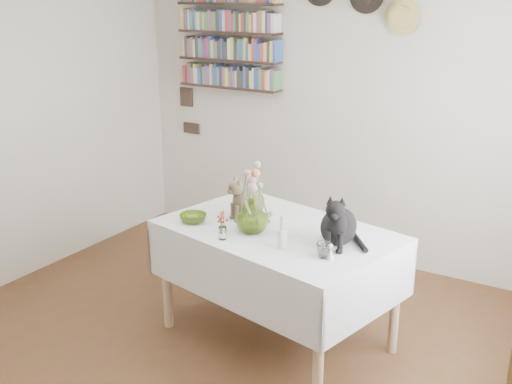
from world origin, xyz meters
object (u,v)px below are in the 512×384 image
Objects in this scene: dining_table at (277,257)px; bookshelf_unit at (229,36)px; flower_vase at (252,216)px; black_cat at (339,217)px; tabby_cat at (250,196)px.

bookshelf_unit is (-1.35, 1.48, 1.25)m from dining_table.
flower_vase is 2.23m from bookshelf_unit.
black_cat is at bearing -2.44° from dining_table.
dining_table is 4.76× the size of black_cat.
bookshelf_unit is at bearing 125.80° from black_cat.
bookshelf_unit is (-1.78, 1.50, 0.88)m from black_cat.
dining_table is 1.64× the size of bookshelf_unit.
dining_table is 0.35m from flower_vase.
black_cat is (0.43, -0.02, 0.37)m from dining_table.
dining_table is at bearing 47.49° from flower_vase.
flower_vase is at bearing -27.45° from tabby_cat.
dining_table is 0.56m from black_cat.
bookshelf_unit is (-1.08, 1.37, 0.90)m from tabby_cat.
dining_table is 0.45m from tabby_cat.
tabby_cat is (-0.27, 0.11, 0.34)m from dining_table.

